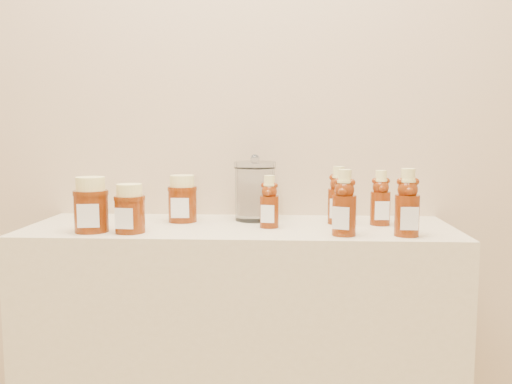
# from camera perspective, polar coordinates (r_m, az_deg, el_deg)

# --- Properties ---
(wall_back) EXTENTS (3.50, 0.02, 2.70)m
(wall_back) POSITION_cam_1_polar(r_m,az_deg,el_deg) (1.72, -1.22, 12.53)
(wall_back) COLOR #CAAE89
(wall_back) RESTS_ON ground
(display_table) EXTENTS (1.20, 0.40, 0.90)m
(display_table) POSITION_cam_1_polar(r_m,az_deg,el_deg) (1.68, -1.66, -18.87)
(display_table) COLOR beige
(display_table) RESTS_ON ground
(bear_bottle_back_left) EXTENTS (0.06, 0.06, 0.16)m
(bear_bottle_back_left) POSITION_cam_1_polar(r_m,az_deg,el_deg) (1.50, 1.41, -0.65)
(bear_bottle_back_left) COLOR #581D07
(bear_bottle_back_left) RESTS_ON display_table
(bear_bottle_back_mid) EXTENTS (0.07, 0.07, 0.19)m
(bear_bottle_back_mid) POSITION_cam_1_polar(r_m,az_deg,el_deg) (1.58, 8.67, 0.07)
(bear_bottle_back_mid) COLOR #581D07
(bear_bottle_back_mid) RESTS_ON display_table
(bear_bottle_back_right) EXTENTS (0.06, 0.06, 0.18)m
(bear_bottle_back_right) POSITION_cam_1_polar(r_m,az_deg,el_deg) (1.58, 12.98, -0.22)
(bear_bottle_back_right) COLOR #581D07
(bear_bottle_back_right) RESTS_ON display_table
(bear_bottle_front_left) EXTENTS (0.09, 0.09, 0.19)m
(bear_bottle_front_left) POSITION_cam_1_polar(r_m,az_deg,el_deg) (1.40, 9.29, -0.66)
(bear_bottle_front_left) COLOR #581D07
(bear_bottle_front_left) RESTS_ON display_table
(bear_bottle_front_right) EXTENTS (0.07, 0.07, 0.20)m
(bear_bottle_front_right) POSITION_cam_1_polar(r_m,az_deg,el_deg) (1.43, 15.65, -0.61)
(bear_bottle_front_right) COLOR #581D07
(bear_bottle_front_right) RESTS_ON display_table
(honey_jar_left) EXTENTS (0.11, 0.11, 0.15)m
(honey_jar_left) POSITION_cam_1_polar(r_m,az_deg,el_deg) (1.50, -16.97, -1.27)
(honey_jar_left) COLOR #581D07
(honey_jar_left) RESTS_ON display_table
(honey_jar_back) EXTENTS (0.09, 0.09, 0.14)m
(honey_jar_back) POSITION_cam_1_polar(r_m,az_deg,el_deg) (1.61, -7.75, -0.69)
(honey_jar_back) COLOR #581D07
(honey_jar_back) RESTS_ON display_table
(honey_jar_front) EXTENTS (0.09, 0.09, 0.13)m
(honey_jar_front) POSITION_cam_1_polar(r_m,az_deg,el_deg) (1.46, -13.14, -1.69)
(honey_jar_front) COLOR #581D07
(honey_jar_front) RESTS_ON display_table
(glass_canister) EXTENTS (0.13, 0.13, 0.19)m
(glass_canister) POSITION_cam_1_polar(r_m,az_deg,el_deg) (1.62, -0.12, 0.38)
(glass_canister) COLOR white
(glass_canister) RESTS_ON display_table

